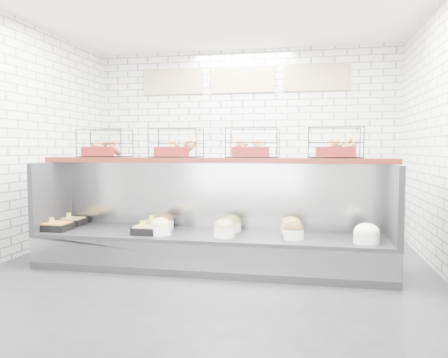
# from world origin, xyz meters

# --- Properties ---
(ground) EXTENTS (5.50, 5.50, 0.00)m
(ground) POSITION_xyz_m (0.00, 0.00, 0.00)
(ground) COLOR black
(ground) RESTS_ON ground
(room_shell) EXTENTS (5.02, 5.51, 3.01)m
(room_shell) POSITION_xyz_m (0.00, 0.60, 2.06)
(room_shell) COLOR silver
(room_shell) RESTS_ON ground
(display_case) EXTENTS (4.00, 0.90, 1.20)m
(display_case) POSITION_xyz_m (0.00, 0.34, 0.33)
(display_case) COLOR black
(display_case) RESTS_ON ground
(bagel_shelf) EXTENTS (4.10, 0.50, 0.40)m
(bagel_shelf) POSITION_xyz_m (0.00, 0.52, 1.37)
(bagel_shelf) COLOR #49180F
(bagel_shelf) RESTS_ON display_case
(prep_counter) EXTENTS (4.00, 0.60, 1.20)m
(prep_counter) POSITION_xyz_m (-0.01, 2.43, 0.47)
(prep_counter) COLOR #93969B
(prep_counter) RESTS_ON ground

